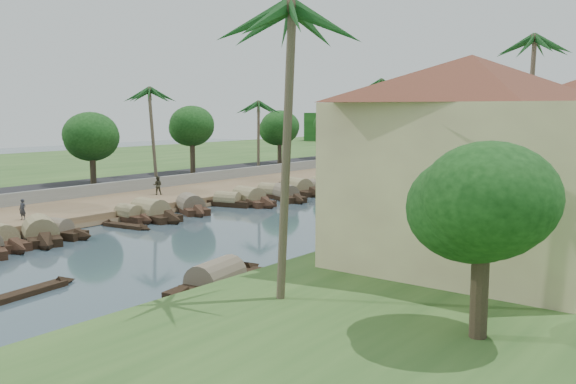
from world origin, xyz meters
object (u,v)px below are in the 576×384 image
Objects in this scene: bridge at (533,155)px; building_near at (468,163)px; sampan_1 at (40,234)px; person_near at (23,209)px.

bridge is 76.54m from building_near.
person_near is at bearing -170.87° from sampan_1.
building_near is (18.99, -74.00, 4.66)m from bridge.
sampan_1 is at bearing -96.40° from bridge.
bridge is 3.36× the size of sampan_1.
sampan_1 is 5.36× the size of person_near.
building_near is at bearing -9.66° from person_near.
person_near reaches higher than sampan_1.
building_near is 1.78× the size of sampan_1.
sampan_1 is at bearing -33.15° from person_near.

